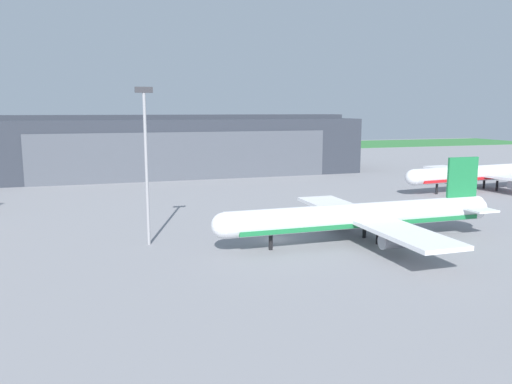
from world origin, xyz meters
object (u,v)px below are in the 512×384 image
maintenance_hangar (176,146)px  airliner_near_left (362,216)px  apron_light_mast (146,156)px  airliner_far_right (486,173)px

maintenance_hangar → airliner_near_left: size_ratio=2.41×
apron_light_mast → airliner_near_left: bearing=-14.5°
maintenance_hangar → airliner_near_left: 90.85m
maintenance_hangar → airliner_near_left: bearing=-81.6°
maintenance_hangar → apron_light_mast: size_ratio=4.83×
airliner_near_left → apron_light_mast: bearing=165.5°
maintenance_hangar → apron_light_mast: apron_light_mast is taller
airliner_far_right → apron_light_mast: bearing=-162.2°
airliner_near_left → apron_light_mast: apron_light_mast is taller
apron_light_mast → maintenance_hangar: bearing=78.6°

